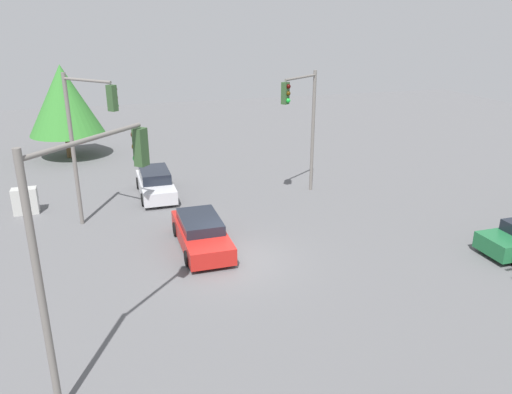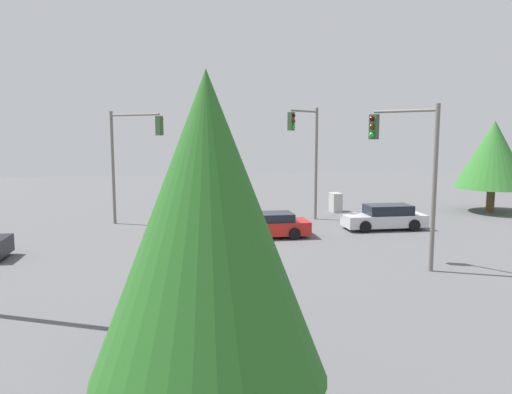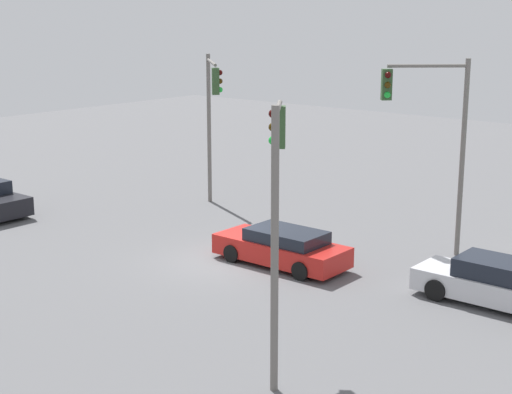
# 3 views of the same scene
# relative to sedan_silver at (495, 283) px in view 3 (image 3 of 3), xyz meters

# --- Properties ---
(ground_plane) EXTENTS (80.00, 80.00, 0.00)m
(ground_plane) POSITION_rel_sedan_silver_xyz_m (-2.08, 8.81, -0.67)
(ground_plane) COLOR #5B5B5E
(sedan_silver) EXTENTS (1.84, 4.61, 1.40)m
(sedan_silver) POSITION_rel_sedan_silver_xyz_m (0.00, 0.00, 0.00)
(sedan_silver) COLOR silver
(sedan_silver) RESTS_ON ground_plane
(sedan_red) EXTENTS (1.94, 4.79, 1.28)m
(sedan_red) POSITION_rel_sedan_silver_xyz_m (-1.06, 7.17, -0.04)
(sedan_red) COLOR red
(sedan_red) RESTS_ON ground_plane
(traffic_signal_main) EXTENTS (2.18, 2.36, 6.98)m
(traffic_signal_main) POSITION_rel_sedan_silver_xyz_m (3.10, 3.79, 4.01)
(traffic_signal_main) COLOR slate
(traffic_signal_main) RESTS_ON ground_plane
(traffic_signal_cross) EXTENTS (2.97, 3.18, 6.71)m
(traffic_signal_cross) POSITION_rel_sedan_silver_xyz_m (3.15, 14.26, 3.92)
(traffic_signal_cross) COLOR slate
(traffic_signal_cross) RESTS_ON ground_plane
(traffic_signal_aux) EXTENTS (2.57, 1.97, 6.59)m
(traffic_signal_aux) POSITION_rel_sedan_silver_xyz_m (-7.56, 2.36, 3.77)
(traffic_signal_aux) COLOR slate
(traffic_signal_aux) RESTS_ON ground_plane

